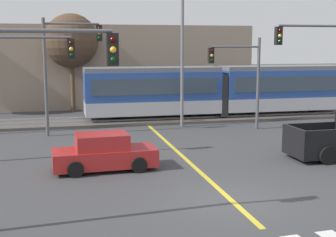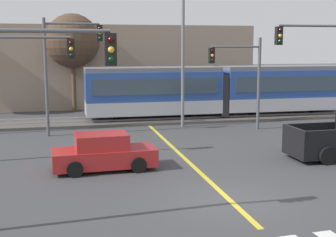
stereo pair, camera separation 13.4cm
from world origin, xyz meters
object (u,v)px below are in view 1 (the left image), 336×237
sedan_crossing (104,153)px  traffic_light_mid_left (12,72)px  light_rail_tram (219,89)px  street_lamp_centre (185,42)px  traffic_light_mid_right (325,60)px  bare_tree_west (71,41)px  traffic_light_far_left (64,59)px  traffic_light_far_right (241,70)px  traffic_light_near_left (30,89)px

sedan_crossing → traffic_light_mid_left: traffic_light_mid_left is taller
light_rail_tram → street_lamp_centre: street_lamp_centre is taller
traffic_light_mid_right → traffic_light_mid_left: size_ratio=1.10×
street_lamp_centre → bare_tree_west: (-6.60, 8.28, 0.07)m
light_rail_tram → traffic_light_far_left: size_ratio=2.83×
light_rail_tram → traffic_light_far_right: 4.76m
traffic_light_far_left → traffic_light_mid_right: (12.98, -5.12, -0.01)m
bare_tree_west → sedan_crossing: bearing=-87.6°
traffic_light_far_right → traffic_light_far_left: bearing=177.0°
traffic_light_far_right → traffic_light_near_left: bearing=-130.7°
traffic_light_near_left → traffic_light_mid_right: size_ratio=0.90×
traffic_light_mid_right → traffic_light_far_left: bearing=158.5°
light_rail_tram → traffic_light_far_left: traffic_light_far_left is taller
traffic_light_near_left → street_lamp_centre: 17.14m
traffic_light_far_left → traffic_light_near_left: size_ratio=1.10×
traffic_light_far_left → bare_tree_west: size_ratio=0.88×
light_rail_tram → traffic_light_far_right: bearing=-93.2°
traffic_light_far_right → sedan_crossing: bearing=-140.3°
traffic_light_mid_right → traffic_light_far_right: bearing=120.8°
sedan_crossing → traffic_light_mid_right: bearing=13.4°
bare_tree_west → traffic_light_mid_left: bearing=-101.2°
light_rail_tram → street_lamp_centre: (-3.22, -2.70, 3.23)m
traffic_light_near_left → traffic_light_mid_right: bearing=31.4°
traffic_light_far_right → traffic_light_mid_right: size_ratio=0.84×
traffic_light_mid_left → bare_tree_west: 15.32m
traffic_light_mid_left → street_lamp_centre: (9.56, 6.69, 1.35)m
light_rail_tram → sedan_crossing: light_rail_tram is taller
traffic_light_far_left → street_lamp_centre: street_lamp_centre is taller
light_rail_tram → traffic_light_near_left: (-11.54, -17.62, 1.86)m
light_rail_tram → traffic_light_mid_right: 9.67m
traffic_light_far_left → bare_tree_west: bearing=85.9°
traffic_light_far_right → traffic_light_mid_right: (2.72, -4.57, 0.73)m
traffic_light_far_right → traffic_light_near_left: (-11.29, -13.12, 0.33)m
traffic_light_mid_right → light_rail_tram: bearing=105.2°
sedan_crossing → bare_tree_west: 18.03m
bare_tree_west → traffic_light_mid_right: bearing=-50.0°
sedan_crossing → traffic_light_mid_right: traffic_light_mid_right is taller
light_rail_tram → sedan_crossing: size_ratio=4.33×
traffic_light_far_left → street_lamp_centre: (7.29, 1.25, 0.96)m
traffic_light_near_left → traffic_light_far_right: bearing=49.3°
traffic_light_far_right → street_lamp_centre: (-2.97, 1.80, 1.70)m
light_rail_tram → bare_tree_west: size_ratio=2.50×
sedan_crossing → traffic_light_mid_left: size_ratio=0.71×
sedan_crossing → bare_tree_west: (-0.73, 17.41, 4.65)m
bare_tree_west → street_lamp_centre: bearing=-51.4°
sedan_crossing → traffic_light_far_right: (8.84, 7.33, 2.88)m
traffic_light_near_left → bare_tree_west: bearing=85.8°
light_rail_tram → bare_tree_west: bearing=150.4°
sedan_crossing → bare_tree_west: bare_tree_west is taller
street_lamp_centre → traffic_light_mid_right: bearing=-48.2°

